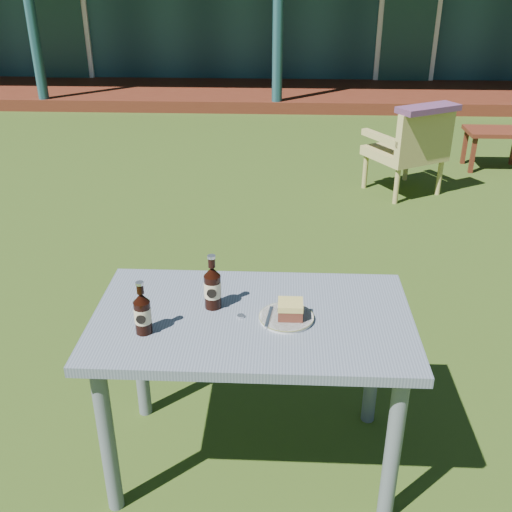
{
  "coord_description": "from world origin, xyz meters",
  "views": [
    {
      "loc": [
        0.1,
        -3.5,
        1.92
      ],
      "look_at": [
        0.0,
        -1.3,
        0.82
      ],
      "focal_mm": 42.0,
      "sensor_mm": 36.0,
      "label": 1
    }
  ],
  "objects_px": {
    "cafe_table": "(252,338)",
    "armchair_left": "(411,147)",
    "side_table": "(497,135)",
    "cake_slice": "(290,309)",
    "cola_bottle_near": "(213,287)",
    "cola_bottle_far": "(142,313)",
    "plate": "(286,317)"
  },
  "relations": [
    {
      "from": "cafe_table",
      "to": "cola_bottle_far",
      "type": "distance_m",
      "value": 0.44
    },
    {
      "from": "cafe_table",
      "to": "cake_slice",
      "type": "distance_m",
      "value": 0.2
    },
    {
      "from": "cake_slice",
      "to": "cola_bottle_near",
      "type": "distance_m",
      "value": 0.31
    },
    {
      "from": "cafe_table",
      "to": "cola_bottle_near",
      "type": "xyz_separation_m",
      "value": [
        -0.15,
        0.06,
        0.19
      ]
    },
    {
      "from": "cake_slice",
      "to": "plate",
      "type": "bearing_deg",
      "value": 170.64
    },
    {
      "from": "plate",
      "to": "side_table",
      "type": "distance_m",
      "value": 4.6
    },
    {
      "from": "cafe_table",
      "to": "armchair_left",
      "type": "height_order",
      "value": "armchair_left"
    },
    {
      "from": "cake_slice",
      "to": "cafe_table",
      "type": "bearing_deg",
      "value": 170.96
    },
    {
      "from": "cola_bottle_near",
      "to": "cake_slice",
      "type": "bearing_deg",
      "value": -14.85
    },
    {
      "from": "cola_bottle_far",
      "to": "armchair_left",
      "type": "distance_m",
      "value": 3.78
    },
    {
      "from": "plate",
      "to": "armchair_left",
      "type": "distance_m",
      "value": 3.49
    },
    {
      "from": "plate",
      "to": "cola_bottle_far",
      "type": "distance_m",
      "value": 0.53
    },
    {
      "from": "cola_bottle_far",
      "to": "plate",
      "type": "bearing_deg",
      "value": 12.04
    },
    {
      "from": "cola_bottle_near",
      "to": "armchair_left",
      "type": "bearing_deg",
      "value": 66.89
    },
    {
      "from": "cake_slice",
      "to": "cola_bottle_far",
      "type": "relative_size",
      "value": 0.45
    },
    {
      "from": "cafe_table",
      "to": "plate",
      "type": "xyz_separation_m",
      "value": [
        0.13,
        -0.02,
        0.11
      ]
    },
    {
      "from": "cafe_table",
      "to": "armchair_left",
      "type": "xyz_separation_m",
      "value": [
        1.22,
        3.28,
        -0.18
      ]
    },
    {
      "from": "plate",
      "to": "cola_bottle_near",
      "type": "height_order",
      "value": "cola_bottle_near"
    },
    {
      "from": "plate",
      "to": "armchair_left",
      "type": "xyz_separation_m",
      "value": [
        1.09,
        3.3,
        -0.29
      ]
    },
    {
      "from": "side_table",
      "to": "cake_slice",
      "type": "bearing_deg",
      "value": -117.02
    },
    {
      "from": "cafe_table",
      "to": "cola_bottle_far",
      "type": "relative_size",
      "value": 5.87
    },
    {
      "from": "cola_bottle_near",
      "to": "armchair_left",
      "type": "xyz_separation_m",
      "value": [
        1.38,
        3.22,
        -0.37
      ]
    },
    {
      "from": "cake_slice",
      "to": "cola_bottle_far",
      "type": "bearing_deg",
      "value": -168.51
    },
    {
      "from": "cafe_table",
      "to": "cola_bottle_near",
      "type": "relative_size",
      "value": 5.46
    },
    {
      "from": "cola_bottle_near",
      "to": "armchair_left",
      "type": "distance_m",
      "value": 3.52
    },
    {
      "from": "cafe_table",
      "to": "cake_slice",
      "type": "relative_size",
      "value": 13.04
    },
    {
      "from": "plate",
      "to": "cola_bottle_far",
      "type": "height_order",
      "value": "cola_bottle_far"
    },
    {
      "from": "cola_bottle_far",
      "to": "side_table",
      "type": "height_order",
      "value": "cola_bottle_far"
    },
    {
      "from": "armchair_left",
      "to": "cola_bottle_near",
      "type": "bearing_deg",
      "value": -113.11
    },
    {
      "from": "plate",
      "to": "cola_bottle_far",
      "type": "bearing_deg",
      "value": -167.96
    },
    {
      "from": "cola_bottle_far",
      "to": "side_table",
      "type": "bearing_deg",
      "value": 58.13
    },
    {
      "from": "armchair_left",
      "to": "side_table",
      "type": "xyz_separation_m",
      "value": [
        1.0,
        0.78,
        -0.1
      ]
    }
  ]
}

